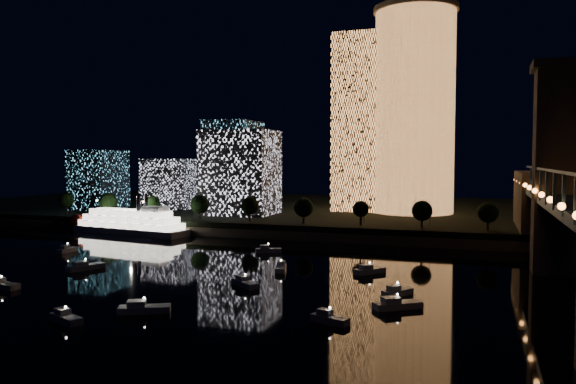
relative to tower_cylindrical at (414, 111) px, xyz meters
name	(u,v)px	position (x,y,z in m)	size (l,w,h in m)	color
ground	(217,301)	(-21.56, -139.05, -46.82)	(520.00, 520.00, 0.00)	black
far_bank	(371,212)	(-21.56, 20.95, -44.32)	(420.00, 160.00, 5.00)	black
seawall	(327,237)	(-21.56, -57.05, -45.32)	(420.00, 6.00, 3.00)	#6B5E4C
tower_cylindrical	(414,111)	(0.00, 0.00, 0.00)	(34.00, 34.00, 83.39)	#FF9E51
tower_rectangular	(364,124)	(-21.98, 5.32, -4.46)	(23.49, 23.49, 74.73)	#FF9E51
midrise_blocks	(202,173)	(-87.42, -19.00, -25.79)	(92.75, 43.14, 38.72)	silver
riverboat	(126,223)	(-96.24, -61.61, -42.96)	(50.87, 17.70, 15.04)	silver
motorboats	(215,281)	(-27.92, -126.64, -46.01)	(105.43, 81.33, 2.78)	silver
esplanade_trees	(250,206)	(-51.64, -51.05, -36.35)	(166.19, 6.96, 8.98)	black
street_lamps	(246,208)	(-55.56, -45.05, -37.80)	(132.70, 0.70, 5.65)	black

